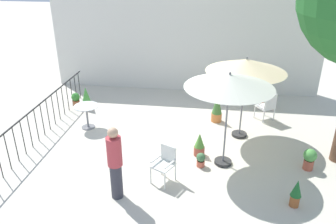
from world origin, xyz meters
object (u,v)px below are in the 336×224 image
(cafe_table_0, at_px, (87,112))
(potted_plant_3, at_px, (76,100))
(potted_plant_0, at_px, (199,145))
(potted_plant_6, at_px, (267,98))
(potted_plant_4, at_px, (296,192))
(potted_plant_1, at_px, (201,160))
(patio_umbrella_0, at_px, (229,82))
(potted_plant_2, at_px, (217,108))
(patio_chair_1, at_px, (165,162))
(standing_person, at_px, (115,163))
(patio_chair_0, at_px, (267,105))
(patio_umbrella_1, at_px, (246,66))
(potted_plant_5, at_px, (310,158))
(potted_plant_7, at_px, (86,98))

(cafe_table_0, height_order, potted_plant_3, cafe_table_0)
(potted_plant_0, distance_m, potted_plant_6, 4.07)
(potted_plant_4, bearing_deg, potted_plant_1, 149.50)
(patio_umbrella_0, bearing_deg, potted_plant_2, 94.61)
(potted_plant_1, distance_m, potted_plant_6, 4.50)
(patio_chair_1, distance_m, potted_plant_3, 5.28)
(cafe_table_0, bearing_deg, standing_person, -59.48)
(potted_plant_4, height_order, standing_person, standing_person)
(patio_chair_0, distance_m, patio_chair_1, 4.54)
(potted_plant_2, bearing_deg, patio_chair_1, -109.31)
(patio_umbrella_1, height_order, potted_plant_5, patio_umbrella_1)
(potted_plant_0, bearing_deg, standing_person, -130.77)
(potted_plant_1, xyz_separation_m, potted_plant_2, (0.37, 2.64, 0.27))
(patio_umbrella_0, height_order, patio_chair_0, patio_umbrella_0)
(patio_umbrella_1, distance_m, standing_person, 4.43)
(patio_umbrella_1, xyz_separation_m, cafe_table_0, (-4.61, -0.13, -1.62))
(standing_person, bearing_deg, potted_plant_3, 121.57)
(cafe_table_0, relative_size, potted_plant_4, 1.13)
(patio_chair_0, distance_m, potted_plant_5, 2.77)
(cafe_table_0, height_order, standing_person, standing_person)
(potted_plant_0, height_order, potted_plant_1, potted_plant_0)
(potted_plant_2, xyz_separation_m, potted_plant_4, (1.68, -3.84, -0.12))
(patio_umbrella_1, bearing_deg, potted_plant_3, 166.90)
(potted_plant_5, bearing_deg, potted_plant_4, -112.72)
(potted_plant_2, distance_m, potted_plant_7, 4.46)
(potted_plant_6, bearing_deg, potted_plant_3, -172.00)
(potted_plant_3, xyz_separation_m, potted_plant_7, (0.43, -0.10, 0.11))
(potted_plant_0, relative_size, potted_plant_1, 1.73)
(potted_plant_4, relative_size, potted_plant_7, 0.81)
(potted_plant_6, bearing_deg, potted_plant_0, -121.99)
(potted_plant_0, bearing_deg, potted_plant_6, 58.01)
(potted_plant_2, distance_m, potted_plant_5, 3.31)
(patio_umbrella_1, bearing_deg, potted_plant_5, -43.19)
(patio_chair_0, distance_m, potted_plant_0, 3.14)
(patio_umbrella_1, xyz_separation_m, potted_plant_3, (-5.56, 1.29, -1.85))
(patio_chair_1, height_order, potted_plant_4, patio_chair_1)
(potted_plant_5, distance_m, potted_plant_7, 7.26)
(patio_umbrella_0, height_order, potted_plant_1, patio_umbrella_0)
(patio_umbrella_1, bearing_deg, potted_plant_1, -120.86)
(cafe_table_0, relative_size, potted_plant_5, 1.32)
(potted_plant_1, bearing_deg, potted_plant_6, 62.30)
(patio_chair_0, height_order, standing_person, standing_person)
(patio_chair_1, xyz_separation_m, potted_plant_5, (3.46, 0.95, -0.20))
(patio_umbrella_1, relative_size, standing_person, 1.40)
(potted_plant_6, bearing_deg, patio_chair_0, -97.74)
(potted_plant_1, bearing_deg, cafe_table_0, 155.39)
(patio_umbrella_1, distance_m, potted_plant_4, 3.60)
(potted_plant_3, distance_m, potted_plant_5, 7.69)
(patio_chair_1, xyz_separation_m, potted_plant_4, (2.85, -0.51, -0.17))
(patio_umbrella_0, relative_size, patio_umbrella_1, 1.02)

